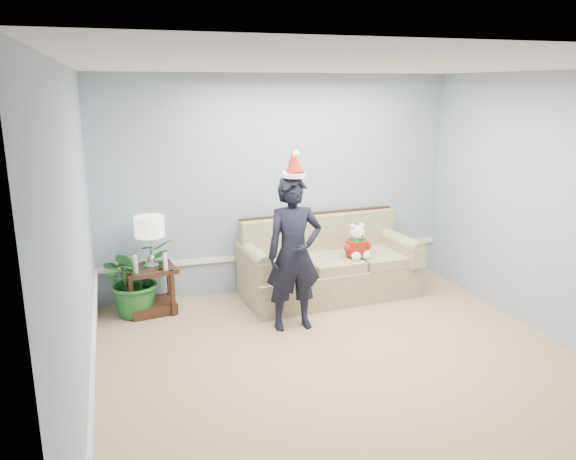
# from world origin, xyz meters

# --- Properties ---
(room_shell) EXTENTS (4.54, 5.04, 2.74)m
(room_shell) POSITION_xyz_m (0.00, 0.00, 1.35)
(room_shell) COLOR tan
(room_shell) RESTS_ON ground
(wainscot_trim) EXTENTS (4.49, 4.99, 0.06)m
(wainscot_trim) POSITION_xyz_m (-1.18, 1.18, 0.45)
(wainscot_trim) COLOR white
(wainscot_trim) RESTS_ON room_shell
(sofa) EXTENTS (2.17, 1.05, 0.99)m
(sofa) POSITION_xyz_m (0.50, 2.06, 0.35)
(sofa) COLOR #515B2B
(sofa) RESTS_ON room_shell
(side_table) EXTENTS (0.63, 0.55, 0.54)m
(side_table) POSITION_xyz_m (-1.65, 2.14, 0.21)
(side_table) COLOR #391E14
(side_table) RESTS_ON room_shell
(table_lamp) EXTENTS (0.33, 0.33, 0.60)m
(table_lamp) POSITION_xyz_m (-1.62, 2.15, 1.00)
(table_lamp) COLOR silver
(table_lamp) RESTS_ON side_table
(candle_pair) EXTENTS (0.37, 0.05, 0.20)m
(candle_pair) POSITION_xyz_m (-1.64, 2.00, 0.64)
(candle_pair) COLOR silver
(candle_pair) RESTS_ON side_table
(houseplant) EXTENTS (1.03, 1.01, 0.88)m
(houseplant) POSITION_xyz_m (-1.81, 2.15, 0.44)
(houseplant) COLOR #1D6124
(houseplant) RESTS_ON room_shell
(man) EXTENTS (0.61, 0.41, 1.66)m
(man) POSITION_xyz_m (-0.21, 1.26, 0.83)
(man) COLOR black
(man) RESTS_ON room_shell
(santa_hat) EXTENTS (0.28, 0.31, 0.29)m
(santa_hat) POSITION_xyz_m (-0.21, 1.27, 1.77)
(santa_hat) COLOR white
(santa_hat) RESTS_ON man
(teddy_bear) EXTENTS (0.29, 0.32, 0.44)m
(teddy_bear) POSITION_xyz_m (0.79, 1.85, 0.67)
(teddy_bear) COLOR white
(teddy_bear) RESTS_ON sofa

